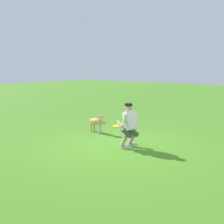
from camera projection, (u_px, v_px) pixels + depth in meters
ground_plane at (114, 145)px, 7.74m from camera, size 60.00×60.00×0.00m
person at (130, 124)px, 7.45m from camera, size 0.67×0.66×1.29m
dog at (97, 122)px, 9.25m from camera, size 0.98×0.27×0.55m
frisbee_flying at (101, 117)px, 9.08m from camera, size 0.28×0.29×0.13m
frisbee_held at (117, 126)px, 7.58m from camera, size 0.34×0.34×0.06m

